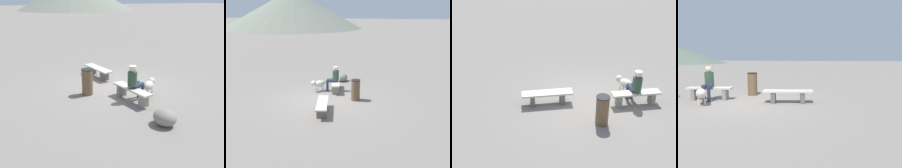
{
  "view_description": "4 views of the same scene",
  "coord_description": "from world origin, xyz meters",
  "views": [
    {
      "loc": [
        8.67,
        -4.18,
        3.44
      ],
      "look_at": [
        1.01,
        -0.75,
        0.53
      ],
      "focal_mm": 40.72,
      "sensor_mm": 36.0,
      "label": 1
    },
    {
      "loc": [
        -11.0,
        -2.85,
        4.05
      ],
      "look_at": [
        -0.21,
        -0.7,
        0.88
      ],
      "focal_mm": 41.81,
      "sensor_mm": 36.0,
      "label": 2
    },
    {
      "loc": [
        -0.56,
        -8.68,
        5.22
      ],
      "look_at": [
        -0.95,
        0.49,
        0.35
      ],
      "focal_mm": 45.21,
      "sensor_mm": 36.0,
      "label": 3
    },
    {
      "loc": [
        -2.93,
        6.2,
        1.58
      ],
      "look_at": [
        -1.42,
        -1.0,
        0.59
      ],
      "focal_mm": 30.8,
      "sensor_mm": 36.0,
      "label": 4
    }
  ],
  "objects": [
    {
      "name": "bench_right",
      "position": [
        1.55,
        -0.23,
        0.32
      ],
      "size": [
        1.73,
        0.69,
        0.48
      ],
      "rotation": [
        0.0,
        0.0,
        0.19
      ],
      "color": "gray",
      "rests_on": "ground"
    },
    {
      "name": "boulder",
      "position": [
        3.44,
        -0.22,
        0.23
      ],
      "size": [
        0.8,
        0.73,
        0.47
      ],
      "primitive_type": "ellipsoid",
      "rotation": [
        0.0,
        0.0,
        3.33
      ],
      "color": "gray",
      "rests_on": "ground"
    },
    {
      "name": "bench_left",
      "position": [
        -1.49,
        -0.31,
        0.31
      ],
      "size": [
        1.79,
        0.75,
        0.45
      ],
      "rotation": [
        0.0,
        0.0,
        0.19
      ],
      "color": "#605B56",
      "rests_on": "ground"
    },
    {
      "name": "seated_person",
      "position": [
        1.51,
        -0.14,
        0.75
      ],
      "size": [
        0.45,
        0.65,
        1.27
      ],
      "rotation": [
        0.0,
        0.0,
        0.3
      ],
      "color": "#2D4733",
      "rests_on": "ground"
    },
    {
      "name": "dog",
      "position": [
        1.28,
        0.62,
        0.4
      ],
      "size": [
        0.66,
        0.71,
        0.59
      ],
      "rotation": [
        0.0,
        0.0,
        2.28
      ],
      "color": "beige",
      "rests_on": "ground"
    },
    {
      "name": "trash_bin",
      "position": [
        0.31,
        -1.42,
        0.49
      ],
      "size": [
        0.42,
        0.42,
        0.97
      ],
      "color": "brown",
      "rests_on": "ground"
    },
    {
      "name": "ground",
      "position": [
        0.0,
        0.0,
        -0.03
      ],
      "size": [
        210.0,
        210.0,
        0.06
      ],
      "primitive_type": "cube",
      "color": "gray"
    }
  ]
}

